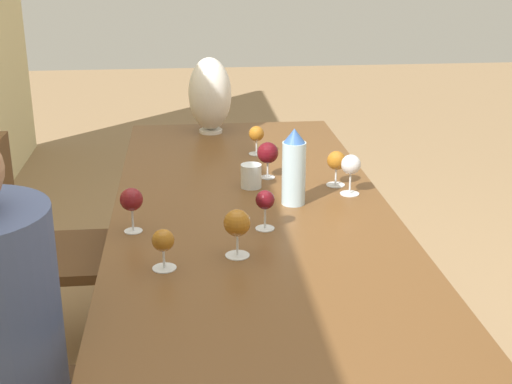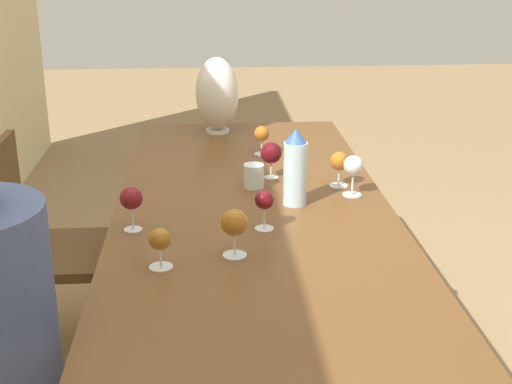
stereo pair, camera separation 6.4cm
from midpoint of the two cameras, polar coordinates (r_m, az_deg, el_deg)
The scene contains 13 objects.
dining_table at distance 2.44m, azimuth 0.59°, elevation -3.01°, with size 2.39×0.95×0.74m.
water_bottle at distance 2.43m, azimuth 3.91°, elevation 1.91°, with size 0.08×0.08×0.27m.
water_tumbler at distance 2.62m, azimuth 0.52°, elevation 1.29°, with size 0.08×0.08×0.09m.
vase at distance 3.34m, azimuth -2.59°, elevation 7.82°, with size 0.20×0.20×0.35m.
wine_glass_0 at distance 2.64m, azimuth 7.38°, elevation 2.38°, with size 0.07×0.07×0.13m.
wine_glass_1 at distance 2.04m, azimuth -0.85°, elevation -2.56°, with size 0.08×0.08×0.14m.
wine_glass_2 at distance 2.23m, azimuth 1.49°, elevation -0.77°, with size 0.06×0.06×0.13m.
wine_glass_3 at distance 2.71m, azimuth 1.89°, elevation 3.11°, with size 0.08×0.08×0.14m.
wine_glass_4 at distance 2.24m, azimuth -9.15°, elevation -0.57°, with size 0.07×0.07×0.14m.
wine_glass_5 at distance 2.55m, azimuth 8.50°, elevation 2.02°, with size 0.07×0.07×0.15m.
wine_glass_6 at distance 3.01m, azimuth 1.07°, elevation 4.61°, with size 0.07×0.07×0.12m.
wine_glass_7 at distance 1.99m, azimuth -6.80°, elevation -3.90°, with size 0.07×0.07×0.12m.
chair_far at distance 2.90m, azimuth -15.97°, elevation -3.96°, with size 0.44×0.44×0.90m.
Camera 2 is at (-2.24, 0.15, 1.62)m, focal length 50.00 mm.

